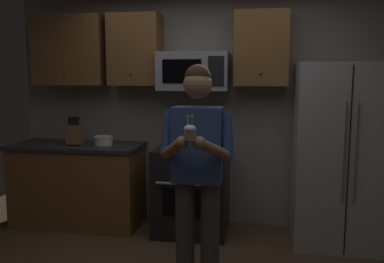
# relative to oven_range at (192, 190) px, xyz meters

# --- Properties ---
(wall_back) EXTENTS (4.40, 0.10, 2.60)m
(wall_back) POSITION_rel_oven_range_xyz_m (0.15, 0.39, 0.84)
(wall_back) COLOR gray
(wall_back) RESTS_ON ground
(oven_range) EXTENTS (0.76, 0.70, 0.93)m
(oven_range) POSITION_rel_oven_range_xyz_m (0.00, 0.00, 0.00)
(oven_range) COLOR black
(oven_range) RESTS_ON ground
(microwave) EXTENTS (0.74, 0.41, 0.40)m
(microwave) POSITION_rel_oven_range_xyz_m (0.00, 0.12, 1.26)
(microwave) COLOR #9EA0A5
(refrigerator) EXTENTS (0.90, 0.75, 1.80)m
(refrigerator) POSITION_rel_oven_range_xyz_m (1.50, -0.04, 0.44)
(refrigerator) COLOR #B7BABF
(refrigerator) RESTS_ON ground
(cabinet_row_upper) EXTENTS (2.78, 0.36, 0.76)m
(cabinet_row_upper) POSITION_rel_oven_range_xyz_m (-0.57, 0.17, 1.49)
(cabinet_row_upper) COLOR brown
(counter_left) EXTENTS (1.44, 0.66, 0.92)m
(counter_left) POSITION_rel_oven_range_xyz_m (-1.30, 0.02, 0.00)
(counter_left) COLOR brown
(counter_left) RESTS_ON ground
(knife_block) EXTENTS (0.16, 0.15, 0.32)m
(knife_block) POSITION_rel_oven_range_xyz_m (-1.30, -0.03, 0.58)
(knife_block) COLOR brown
(knife_block) RESTS_ON counter_left
(bowl_large_white) EXTENTS (0.21, 0.21, 0.10)m
(bowl_large_white) POSITION_rel_oven_range_xyz_m (-0.99, 0.02, 0.51)
(bowl_large_white) COLOR white
(bowl_large_white) RESTS_ON counter_left
(person) EXTENTS (0.60, 0.48, 1.76)m
(person) POSITION_rel_oven_range_xyz_m (0.24, -1.14, 0.53)
(person) COLOR #4C4742
(person) RESTS_ON ground
(cupcake) EXTENTS (0.09, 0.09, 0.17)m
(cupcake) POSITION_rel_oven_range_xyz_m (0.24, -1.47, 0.83)
(cupcake) COLOR #A87F56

